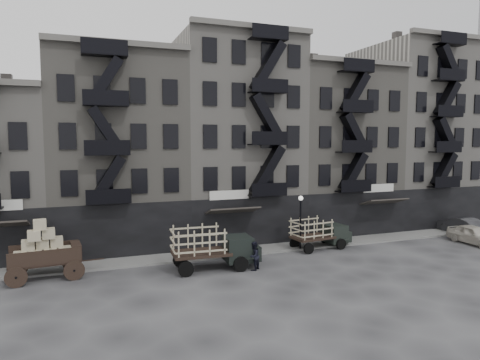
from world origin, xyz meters
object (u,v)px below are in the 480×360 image
object	(u,v)px
stake_truck_west	(213,245)
car_far	(462,226)
wagon	(42,245)
stake_truck_east	(320,231)
pedestrian_mid	(254,256)
car_east	(474,235)

from	to	relation	value
stake_truck_west	car_far	bearing A→B (deg)	8.29
wagon	stake_truck_west	world-z (taller)	wagon
stake_truck_west	stake_truck_east	bearing A→B (deg)	16.45
wagon	pedestrian_mid	size ratio (longest dim) A/B	2.41
stake_truck_west	car_east	size ratio (longest dim) A/B	1.29
wagon	car_far	xyz separation A→B (m)	(34.59, 0.54, -1.33)
stake_truck_west	pedestrian_mid	size ratio (longest dim) A/B	3.10
wagon	car_east	xyz separation A→B (m)	(32.54, -2.56, -1.34)
stake_truck_east	car_east	xyz separation A→B (m)	(12.71, -3.12, -0.64)
stake_truck_east	stake_truck_west	bearing A→B (deg)	-173.17
car_east	pedestrian_mid	distance (m)	19.70
stake_truck_east	car_far	world-z (taller)	stake_truck_east
car_east	stake_truck_west	bearing A→B (deg)	177.64
stake_truck_east	car_east	bearing A→B (deg)	-20.39
car_far	wagon	bearing A→B (deg)	5.09
wagon	car_far	bearing A→B (deg)	-4.24
stake_truck_east	car_far	bearing A→B (deg)	-6.67
stake_truck_east	car_east	size ratio (longest dim) A/B	1.13
wagon	stake_truck_east	xyz separation A→B (m)	(19.83, 0.56, -0.70)
wagon	car_east	world-z (taller)	wagon
stake_truck_east	pedestrian_mid	bearing A→B (deg)	-160.59
car_far	stake_truck_east	bearing A→B (deg)	4.13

